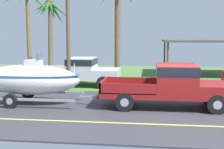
# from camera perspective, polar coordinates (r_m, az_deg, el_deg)

# --- Properties ---
(ground) EXTENTS (36.00, 22.00, 0.11)m
(ground) POSITION_cam_1_polar(r_m,az_deg,el_deg) (21.21, 10.51, -1.37)
(ground) COLOR #38383D
(pickup_truck_towing) EXTENTS (5.98, 2.15, 1.92)m
(pickup_truck_towing) POSITION_cam_1_polar(r_m,az_deg,el_deg) (13.65, 11.82, -1.74)
(pickup_truck_towing) COLOR maroon
(pickup_truck_towing) RESTS_ON ground
(boat_on_trailer) EXTENTS (6.04, 2.22, 2.39)m
(boat_on_trailer) POSITION_cam_1_polar(r_m,az_deg,el_deg) (14.71, -15.43, -0.88)
(boat_on_trailer) COLOR gray
(boat_on_trailer) RESTS_ON ground
(parked_pickup_background) EXTENTS (5.61, 2.16, 1.80)m
(parked_pickup_background) POSITION_cam_1_polar(r_m,az_deg,el_deg) (18.91, -5.78, 0.77)
(parked_pickup_background) COLOR silver
(parked_pickup_background) RESTS_ON ground
(carport_awning) EXTENTS (7.63, 5.31, 2.82)m
(carport_awning) POSITION_cam_1_polar(r_m,az_deg,el_deg) (24.83, 18.48, 5.94)
(carport_awning) COLOR #4C4238
(carport_awning) RESTS_ON ground
(palm_tree_near_right) EXTENTS (3.62, 2.91, 7.05)m
(palm_tree_near_right) POSITION_cam_1_polar(r_m,az_deg,el_deg) (21.70, 1.02, 13.02)
(palm_tree_near_right) COLOR brown
(palm_tree_near_right) RESTS_ON ground
(palm_tree_mid) EXTENTS (3.20, 3.26, 6.11)m
(palm_tree_mid) POSITION_cam_1_polar(r_m,az_deg,el_deg) (24.95, -11.55, 10.47)
(palm_tree_mid) COLOR brown
(palm_tree_mid) RESTS_ON ground
(palm_tree_far_left) EXTENTS (3.32, 3.00, 6.47)m
(palm_tree_far_left) POSITION_cam_1_polar(r_m,az_deg,el_deg) (21.97, -15.43, 11.90)
(palm_tree_far_left) COLOR brown
(palm_tree_far_left) RESTS_ON ground
(utility_pole) EXTENTS (0.24, 1.80, 7.95)m
(utility_pole) POSITION_cam_1_polar(r_m,az_deg,el_deg) (17.94, -8.31, 10.34)
(utility_pole) COLOR brown
(utility_pole) RESTS_ON ground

